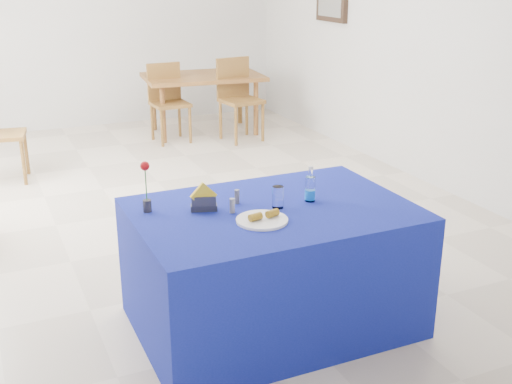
{
  "coord_description": "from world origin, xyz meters",
  "views": [
    {
      "loc": [
        -1.62,
        -5.29,
        2.09
      ],
      "look_at": [
        -0.27,
        -2.29,
        0.92
      ],
      "focal_mm": 45.0,
      "sensor_mm": 36.0,
      "label": 1
    }
  ],
  "objects_px": {
    "oak_table": "(203,81)",
    "blue_table": "(272,267)",
    "plate": "(262,220)",
    "chair_bg_right": "(238,93)",
    "water_bottle": "(310,190)",
    "chair_bg_left": "(167,97)"
  },
  "relations": [
    {
      "from": "blue_table",
      "to": "chair_bg_right",
      "type": "distance_m",
      "value": 4.48
    },
    {
      "from": "chair_bg_left",
      "to": "chair_bg_right",
      "type": "height_order",
      "value": "chair_bg_right"
    },
    {
      "from": "plate",
      "to": "chair_bg_left",
      "type": "xyz_separation_m",
      "value": [
        0.86,
        4.65,
        -0.22
      ]
    },
    {
      "from": "blue_table",
      "to": "chair_bg_left",
      "type": "relative_size",
      "value": 1.68
    },
    {
      "from": "plate",
      "to": "blue_table",
      "type": "relative_size",
      "value": 0.18
    },
    {
      "from": "plate",
      "to": "blue_table",
      "type": "distance_m",
      "value": 0.44
    },
    {
      "from": "water_bottle",
      "to": "blue_table",
      "type": "bearing_deg",
      "value": -176.05
    },
    {
      "from": "plate",
      "to": "chair_bg_right",
      "type": "height_order",
      "value": "chair_bg_right"
    },
    {
      "from": "chair_bg_left",
      "to": "chair_bg_right",
      "type": "distance_m",
      "value": 0.87
    },
    {
      "from": "chair_bg_left",
      "to": "water_bottle",
      "type": "bearing_deg",
      "value": -98.97
    },
    {
      "from": "plate",
      "to": "chair_bg_right",
      "type": "bearing_deg",
      "value": 69.01
    },
    {
      "from": "blue_table",
      "to": "plate",
      "type": "bearing_deg",
      "value": -131.78
    },
    {
      "from": "oak_table",
      "to": "chair_bg_left",
      "type": "distance_m",
      "value": 0.58
    },
    {
      "from": "water_bottle",
      "to": "chair_bg_right",
      "type": "bearing_deg",
      "value": 73.02
    },
    {
      "from": "oak_table",
      "to": "blue_table",
      "type": "bearing_deg",
      "value": -104.96
    },
    {
      "from": "water_bottle",
      "to": "chair_bg_right",
      "type": "xyz_separation_m",
      "value": [
        1.28,
        4.18,
        -0.25
      ]
    },
    {
      "from": "water_bottle",
      "to": "oak_table",
      "type": "xyz_separation_m",
      "value": [
        1.0,
        4.66,
        -0.15
      ]
    },
    {
      "from": "blue_table",
      "to": "oak_table",
      "type": "bearing_deg",
      "value": 75.04
    },
    {
      "from": "plate",
      "to": "chair_bg_right",
      "type": "xyz_separation_m",
      "value": [
        1.67,
        4.36,
        -0.19
      ]
    },
    {
      "from": "oak_table",
      "to": "chair_bg_right",
      "type": "relative_size",
      "value": 1.56
    },
    {
      "from": "water_bottle",
      "to": "chair_bg_left",
      "type": "bearing_deg",
      "value": 84.14
    },
    {
      "from": "chair_bg_left",
      "to": "chair_bg_right",
      "type": "relative_size",
      "value": 0.94
    }
  ]
}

